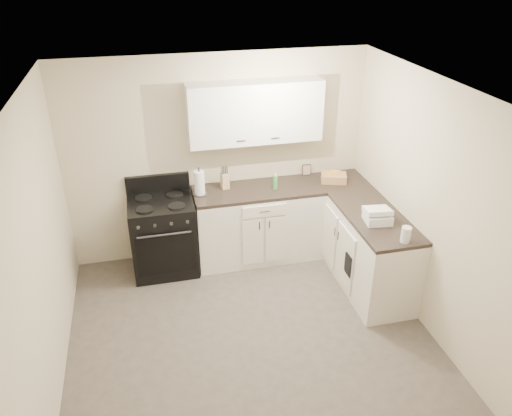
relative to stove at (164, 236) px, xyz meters
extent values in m
plane|color=#473F38|center=(0.74, -1.48, -0.46)|extent=(3.60, 3.60, 0.00)
plane|color=white|center=(0.74, -1.48, 2.04)|extent=(3.60, 3.60, 0.00)
plane|color=beige|center=(0.74, 0.32, 0.79)|extent=(3.60, 0.00, 3.60)
plane|color=beige|center=(2.54, -1.48, 0.79)|extent=(0.00, 3.60, 3.60)
plane|color=beige|center=(-1.06, -1.48, 0.79)|extent=(0.00, 3.60, 3.60)
plane|color=beige|center=(0.74, -3.28, 0.79)|extent=(3.60, 0.00, 3.60)
cube|color=silver|center=(1.16, 0.02, -0.01)|extent=(1.55, 0.60, 0.90)
cube|color=silver|center=(2.24, -0.63, -0.01)|extent=(0.60, 1.90, 0.90)
cube|color=black|center=(1.16, 0.02, 0.46)|extent=(1.55, 0.60, 0.04)
cube|color=black|center=(2.24, -0.63, 0.46)|extent=(0.60, 1.90, 0.04)
cube|color=white|center=(1.16, 0.18, 1.38)|extent=(1.55, 0.30, 0.70)
cube|color=black|center=(0.00, 0.00, 0.00)|extent=(0.75, 0.64, 0.91)
cube|color=tan|center=(0.78, 0.13, 0.58)|extent=(0.10, 0.10, 0.19)
cylinder|color=white|center=(0.47, 0.04, 0.63)|extent=(0.16, 0.16, 0.29)
cylinder|color=green|center=(1.36, -0.02, 0.57)|extent=(0.07, 0.07, 0.17)
cube|color=black|center=(1.86, 0.28, 0.55)|extent=(0.11, 0.05, 0.14)
cube|color=#AC7F51|center=(2.12, 0.01, 0.53)|extent=(0.35, 0.29, 0.10)
cube|color=white|center=(2.20, -1.04, 0.53)|extent=(0.29, 0.28, 0.10)
cylinder|color=silver|center=(2.29, -1.48, 0.56)|extent=(0.13, 0.13, 0.16)
cube|color=black|center=(1.92, -1.03, -0.02)|extent=(0.02, 0.13, 0.23)
cube|color=black|center=(1.92, -1.06, -0.01)|extent=(0.02, 0.15, 0.25)
camera|label=1|loc=(-0.11, -5.20, 3.08)|focal=35.00mm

